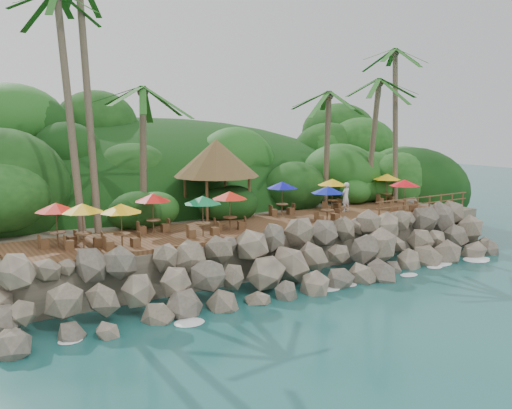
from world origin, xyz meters
TOP-DOWN VIEW (x-y plane):
  - ground at (0.00, 0.00)m, footprint 140.00×140.00m
  - land_base at (0.00, 16.00)m, footprint 32.00×25.20m
  - jungle_hill at (0.00, 23.50)m, footprint 44.80×28.00m
  - seawall at (0.00, 2.00)m, footprint 29.00×4.00m
  - terrace at (0.00, 6.00)m, footprint 26.00×5.00m
  - jungle_foliage at (0.00, 15.00)m, footprint 44.00×16.00m
  - foam_line at (0.00, 0.30)m, footprint 25.20×0.80m
  - palms at (1.52, 8.68)m, footprint 28.35×6.82m
  - palapa at (-0.61, 9.35)m, footprint 5.07×5.07m
  - dining_clusters at (-0.46, 5.84)m, footprint 24.24×5.08m
  - railing at (10.96, 3.65)m, footprint 8.30×0.10m
  - waiter at (7.00, 6.46)m, footprint 0.74×0.56m

SIDE VIEW (x-z plane):
  - ground at x=0.00m, z-range 0.00..0.00m
  - jungle_hill at x=0.00m, z-range -7.70..7.70m
  - jungle_foliage at x=0.00m, z-range -6.00..6.00m
  - foam_line at x=0.00m, z-range 0.00..0.06m
  - land_base at x=0.00m, z-range 0.00..2.10m
  - seawall at x=0.00m, z-range 0.00..2.30m
  - terrace at x=0.00m, z-range 2.10..2.30m
  - railing at x=10.96m, z-range 2.41..3.41m
  - waiter at x=7.00m, z-range 2.30..4.14m
  - dining_clusters at x=-0.46m, z-range 2.97..5.01m
  - palapa at x=-0.61m, z-range 3.49..8.09m
  - palms at x=1.52m, z-range 4.85..19.36m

